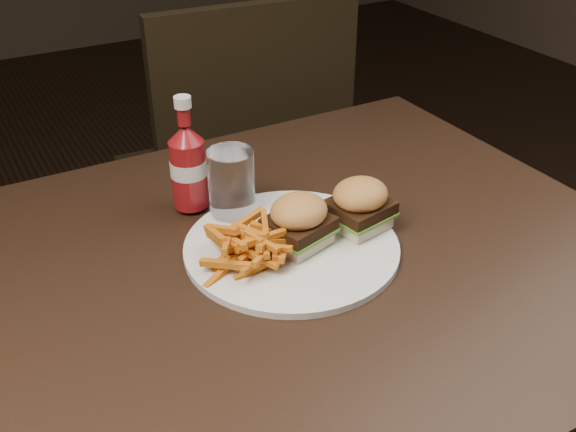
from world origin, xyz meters
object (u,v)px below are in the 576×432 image
ketchup_bottle (189,174)px  plate (292,247)px  dining_table (217,292)px  chair_far (227,183)px  tumbler (232,185)px

ketchup_bottle → plate: bearing=-65.7°
dining_table → ketchup_bottle: 0.21m
chair_far → tumbler: size_ratio=4.48×
chair_far → ketchup_bottle: (-0.31, -0.58, 0.38)m
tumbler → chair_far: bearing=67.1°
plate → ketchup_bottle: size_ratio=2.83×
chair_far → plate: size_ratio=1.60×
plate → tumbler: (-0.03, 0.12, 0.05)m
chair_far → tumbler: tumbler is taller
chair_far → ketchup_bottle: size_ratio=4.54×
plate → dining_table: bearing=-174.5°
tumbler → dining_table: bearing=-123.4°
chair_far → tumbler: (-0.27, -0.63, 0.38)m
ketchup_bottle → tumbler: bearing=-49.9°
dining_table → plate: (0.12, 0.01, 0.03)m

